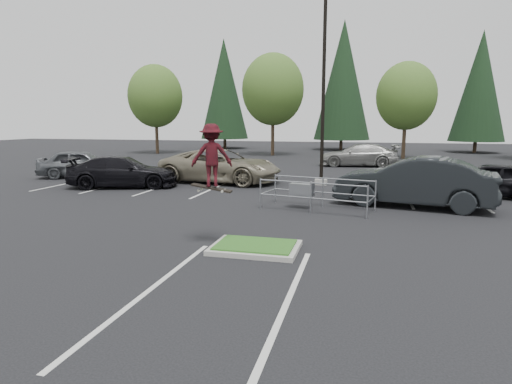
% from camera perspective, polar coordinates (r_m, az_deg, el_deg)
% --- Properties ---
extents(ground, '(120.00, 120.00, 0.00)m').
position_cam_1_polar(ground, '(11.03, -0.10, -7.73)').
color(ground, black).
rests_on(ground, ground).
extents(grass_median, '(2.20, 1.60, 0.16)m').
position_cam_1_polar(grass_median, '(11.01, -0.10, -7.34)').
color(grass_median, '#A4A199').
rests_on(grass_median, ground).
extents(stall_lines, '(22.62, 17.60, 0.01)m').
position_cam_1_polar(stall_lines, '(17.03, 0.47, -1.60)').
color(stall_lines, silver).
rests_on(stall_lines, ground).
extents(light_pole, '(0.70, 0.60, 10.12)m').
position_cam_1_polar(light_pole, '(22.36, 8.96, 12.63)').
color(light_pole, '#A4A199').
rests_on(light_pole, ground).
extents(decid_a, '(5.44, 5.44, 8.91)m').
position_cam_1_polar(decid_a, '(45.28, -13.25, 12.09)').
color(decid_a, '#38281C').
rests_on(decid_a, ground).
extents(decid_b, '(5.89, 5.89, 9.64)m').
position_cam_1_polar(decid_b, '(41.75, 2.27, 13.21)').
color(decid_b, '#38281C').
rests_on(decid_b, ground).
extents(decid_c, '(5.12, 5.12, 8.38)m').
position_cam_1_polar(decid_c, '(40.25, 19.38, 11.72)').
color(decid_c, '#38281C').
rests_on(decid_c, ground).
extents(conif_a, '(5.72, 5.72, 13.00)m').
position_cam_1_polar(conif_a, '(53.03, -4.26, 13.51)').
color(conif_a, '#38281C').
rests_on(conif_a, ground).
extents(conif_b, '(6.38, 6.38, 14.50)m').
position_cam_1_polar(conif_b, '(51.00, 11.53, 14.37)').
color(conif_b, '#38281C').
rests_on(conif_b, ground).
extents(conif_c, '(5.50, 5.50, 12.50)m').
position_cam_1_polar(conif_c, '(51.14, 27.68, 12.37)').
color(conif_c, '#38281C').
rests_on(conif_c, ground).
extents(cart_corral, '(4.25, 2.26, 1.15)m').
position_cam_1_polar(cart_corral, '(16.11, 6.60, 0.30)').
color(cart_corral, '#92959A').
rests_on(cart_corral, ground).
extents(skateboarder, '(1.19, 0.95, 1.76)m').
position_cam_1_polar(skateboarder, '(11.05, -6.00, 4.83)').
color(skateboarder, black).
rests_on(skateboarder, ground).
extents(car_l_tan, '(6.76, 3.69, 1.80)m').
position_cam_1_polar(car_l_tan, '(23.08, -4.76, 3.51)').
color(car_l_tan, gray).
rests_on(car_l_tan, ground).
extents(car_l_black, '(5.74, 3.74, 1.55)m').
position_cam_1_polar(car_l_black, '(22.35, -17.53, 2.59)').
color(car_l_black, black).
rests_on(car_l_black, ground).
extents(car_l_grey, '(5.15, 3.65, 1.63)m').
position_cam_1_polar(car_l_grey, '(27.14, -22.35, 3.53)').
color(car_l_grey, '#494C50').
rests_on(car_l_grey, ground).
extents(car_r_charc, '(6.12, 3.15, 1.92)m').
position_cam_1_polar(car_r_charc, '(17.48, 20.28, 1.28)').
color(car_r_charc, black).
rests_on(car_r_charc, ground).
extents(car_r_black, '(4.72, 2.77, 1.51)m').
position_cam_1_polar(car_r_black, '(21.24, 28.78, 1.47)').
color(car_r_black, black).
rests_on(car_r_black, ground).
extents(car_far_silver, '(5.82, 2.82, 1.63)m').
position_cam_1_polar(car_far_silver, '(32.31, 13.54, 4.80)').
color(car_far_silver, gray).
rests_on(car_far_silver, ground).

